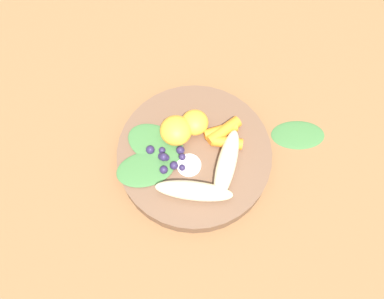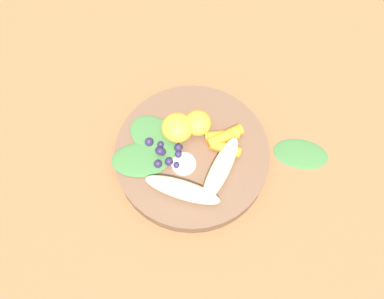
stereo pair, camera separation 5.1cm
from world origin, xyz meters
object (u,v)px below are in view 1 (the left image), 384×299
at_px(orange_segment_near, 174,130).
at_px(kale_leaf_stray, 296,134).
at_px(bowl, 192,156).
at_px(banana_peeled_left, 224,164).
at_px(banana_peeled_right, 193,191).

xyz_separation_m(orange_segment_near, kale_leaf_stray, (-0.02, 0.20, -0.05)).
height_order(bowl, banana_peeled_left, banana_peeled_left).
distance_m(bowl, banana_peeled_left, 0.06).
height_order(banana_peeled_left, banana_peeled_right, same).
bearing_deg(banana_peeled_left, kale_leaf_stray, -46.15).
relative_size(bowl, kale_leaf_stray, 2.72).
xyz_separation_m(banana_peeled_right, orange_segment_near, (-0.10, -0.03, 0.00)).
xyz_separation_m(banana_peeled_left, orange_segment_near, (-0.05, -0.08, 0.00)).
relative_size(banana_peeled_left, banana_peeled_right, 1.00).
bearing_deg(bowl, kale_leaf_stray, 104.79).
bearing_deg(banana_peeled_left, banana_peeled_right, 147.01).
height_order(banana_peeled_right, orange_segment_near, orange_segment_near).
height_order(banana_peeled_left, orange_segment_near, orange_segment_near).
relative_size(bowl, banana_peeled_right, 2.10).
bearing_deg(orange_segment_near, bowl, 46.06).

